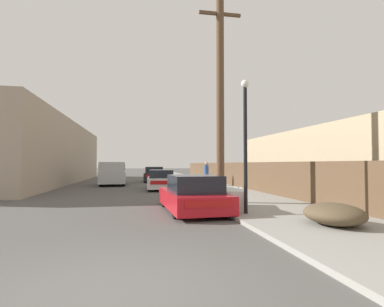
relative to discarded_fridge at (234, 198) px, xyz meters
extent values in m
plane|color=#4F4C49|center=(-3.75, -6.28, -0.46)|extent=(220.00, 220.00, 0.00)
cube|color=gray|center=(1.55, 17.22, -0.40)|extent=(4.20, 63.00, 0.12)
cube|color=white|center=(0.00, 0.00, -0.01)|extent=(1.16, 1.95, 0.66)
cube|color=white|center=(0.00, 0.00, 0.33)|extent=(1.11, 1.87, 0.03)
cube|color=#333335|center=(0.34, 0.49, 0.36)|extent=(0.09, 0.20, 0.02)
cube|color=gray|center=(0.09, 0.28, 0.35)|extent=(0.63, 0.26, 0.01)
cube|color=gray|center=(-0.08, -0.26, 0.35)|extent=(0.63, 0.26, 0.01)
cube|color=red|center=(-1.48, 0.31, -0.04)|extent=(2.09, 4.34, 0.58)
cube|color=black|center=(-1.46, -0.07, 0.55)|extent=(1.72, 2.12, 0.58)
cube|color=#B21414|center=(-1.37, -1.83, 0.07)|extent=(1.47, 0.10, 0.20)
cylinder|color=black|center=(-2.36, 1.59, -0.16)|extent=(0.23, 0.61, 0.60)
cylinder|color=black|center=(-0.72, 1.67, -0.16)|extent=(0.23, 0.61, 0.60)
cylinder|color=black|center=(-2.23, -1.05, -0.16)|extent=(0.23, 0.61, 0.60)
cylinder|color=black|center=(-0.59, -0.97, -0.16)|extent=(0.23, 0.61, 0.60)
cube|color=silver|center=(-1.86, 9.84, 0.01)|extent=(1.96, 4.49, 0.65)
cube|color=black|center=(-1.87, 9.66, 0.59)|extent=(1.62, 2.54, 0.51)
cube|color=#B21414|center=(-1.97, 7.62, 0.12)|extent=(1.36, 0.10, 0.23)
cylinder|color=black|center=(-2.55, 11.24, -0.13)|extent=(0.23, 0.68, 0.67)
cylinder|color=black|center=(-1.04, 11.17, -0.13)|extent=(0.23, 0.68, 0.67)
cylinder|color=black|center=(-2.68, 8.51, -0.13)|extent=(0.23, 0.68, 0.67)
cylinder|color=black|center=(-1.17, 8.44, -0.13)|extent=(0.23, 0.68, 0.67)
cube|color=black|center=(-1.79, 18.55, 0.04)|extent=(2.14, 4.49, 0.72)
cube|color=black|center=(-1.80, 18.37, 0.68)|extent=(1.76, 2.55, 0.57)
cube|color=#B21414|center=(-1.93, 16.35, 0.16)|extent=(1.45, 0.13, 0.25)
cylinder|color=black|center=(-2.50, 19.95, -0.16)|extent=(0.24, 0.63, 0.62)
cylinder|color=black|center=(-0.89, 19.85, -0.16)|extent=(0.24, 0.63, 0.62)
cylinder|color=black|center=(-2.68, 17.25, -0.16)|extent=(0.24, 0.63, 0.62)
cylinder|color=black|center=(-1.07, 17.14, -0.16)|extent=(0.24, 0.63, 0.62)
cube|color=silver|center=(-5.33, 14.96, 0.19)|extent=(2.12, 5.44, 0.89)
cube|color=silver|center=(-5.29, 13.48, 1.01)|extent=(1.92, 2.47, 0.75)
cube|color=black|center=(-5.29, 13.48, 1.03)|extent=(1.96, 2.42, 0.41)
cylinder|color=black|center=(-4.46, 13.32, -0.06)|extent=(0.28, 0.82, 0.82)
cylinder|color=black|center=(-6.11, 13.27, -0.06)|extent=(0.28, 0.82, 0.82)
cylinder|color=black|center=(-4.55, 16.65, -0.06)|extent=(0.28, 0.82, 0.82)
cylinder|color=black|center=(-6.20, 16.61, -0.06)|extent=(0.28, 0.82, 0.82)
cylinder|color=brown|center=(-0.04, 1.62, 4.05)|extent=(0.33, 0.33, 8.79)
cube|color=brown|center=(-0.04, 1.62, 7.57)|extent=(1.80, 0.12, 0.12)
cylinder|color=black|center=(-0.01, -1.21, 1.68)|extent=(0.12, 0.12, 4.05)
sphere|color=white|center=(-0.01, -1.21, 3.84)|extent=(0.26, 0.26, 0.26)
ellipsoid|color=brown|center=(1.61, -3.33, -0.06)|extent=(1.43, 1.75, 0.57)
cube|color=brown|center=(3.50, 11.12, 0.50)|extent=(0.08, 34.46, 1.68)
cube|color=tan|center=(-12.34, 18.65, 2.24)|extent=(7.00, 27.16, 5.41)
cube|color=tan|center=(8.70, 6.22, 1.40)|extent=(6.00, 14.81, 3.73)
cylinder|color=#282D42|center=(1.61, 11.17, 0.07)|extent=(0.28, 0.28, 0.83)
cylinder|color=#2D5193|center=(1.61, 11.17, 0.81)|extent=(0.34, 0.34, 0.66)
sphere|color=tan|center=(1.61, 11.17, 1.27)|extent=(0.25, 0.25, 0.25)
camera|label=1|loc=(-3.45, -10.36, 1.24)|focal=28.00mm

